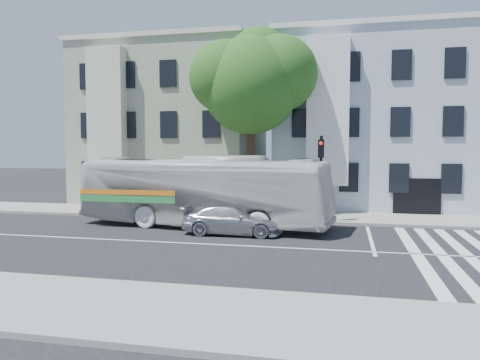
% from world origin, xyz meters
% --- Properties ---
extents(ground, '(120.00, 120.00, 0.00)m').
position_xyz_m(ground, '(0.00, 0.00, 0.00)').
color(ground, black).
rests_on(ground, ground).
extents(sidewalk_far, '(80.00, 4.00, 0.15)m').
position_xyz_m(sidewalk_far, '(0.00, 8.00, 0.07)').
color(sidewalk_far, gray).
rests_on(sidewalk_far, ground).
extents(sidewalk_near, '(80.00, 4.00, 0.15)m').
position_xyz_m(sidewalk_near, '(0.00, -8.00, 0.07)').
color(sidewalk_near, gray).
rests_on(sidewalk_near, ground).
extents(building_left, '(12.00, 10.00, 11.00)m').
position_xyz_m(building_left, '(-7.00, 15.00, 5.50)').
color(building_left, '#9BA58A').
rests_on(building_left, ground).
extents(building_right, '(12.00, 10.00, 11.00)m').
position_xyz_m(building_right, '(7.00, 15.00, 5.50)').
color(building_right, '#A2B5C1').
rests_on(building_right, ground).
extents(street_tree, '(7.30, 5.90, 11.10)m').
position_xyz_m(street_tree, '(0.06, 8.74, 7.83)').
color(street_tree, '#2D2116').
rests_on(street_tree, ground).
extents(bus, '(4.72, 13.06, 3.56)m').
position_xyz_m(bus, '(-1.51, 4.02, 1.78)').
color(bus, silver).
rests_on(bus, ground).
extents(sedan, '(1.92, 4.60, 1.33)m').
position_xyz_m(sedan, '(0.42, 2.35, 0.67)').
color(sedan, silver).
rests_on(sedan, ground).
extents(hedge, '(8.12, 4.19, 0.70)m').
position_xyz_m(hedge, '(-4.31, 6.30, 0.50)').
color(hedge, '#2F621F').
rests_on(hedge, sidewalk_far).
extents(traffic_signal, '(0.48, 0.54, 4.54)m').
position_xyz_m(traffic_signal, '(4.17, 5.94, 2.93)').
color(traffic_signal, black).
rests_on(traffic_signal, ground).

